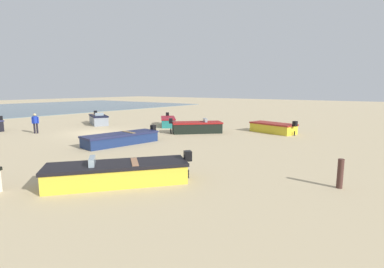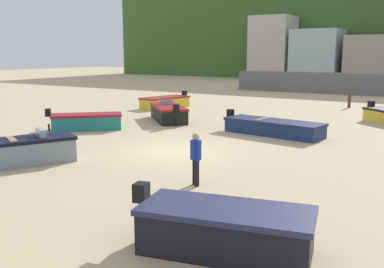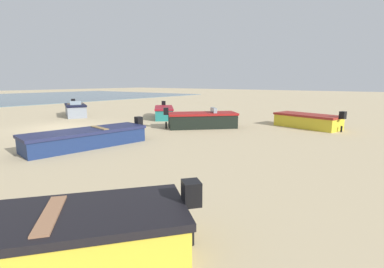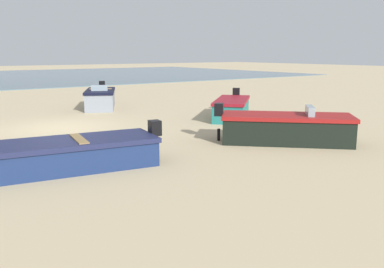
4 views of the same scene
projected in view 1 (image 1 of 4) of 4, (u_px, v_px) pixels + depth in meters
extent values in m
plane|color=tan|center=(95.00, 133.00, 23.85)|extent=(160.00, 160.00, 0.00)
cube|color=gold|center=(273.00, 129.00, 23.83)|extent=(2.31, 3.85, 0.68)
cube|color=maroon|center=(273.00, 124.00, 23.77)|extent=(2.41, 3.96, 0.12)
cube|color=black|center=(295.00, 124.00, 22.23)|extent=(0.38, 0.35, 0.40)
cylinder|color=black|center=(294.00, 133.00, 22.35)|extent=(0.12, 0.12, 0.34)
cube|color=#1F726E|center=(168.00, 122.00, 28.10)|extent=(3.37, 3.27, 0.71)
cube|color=maroon|center=(168.00, 118.00, 28.04)|extent=(3.50, 3.40, 0.12)
cube|color=black|center=(167.00, 114.00, 29.89)|extent=(0.42, 0.42, 0.40)
cylinder|color=black|center=(167.00, 122.00, 30.01)|extent=(0.14, 0.14, 0.36)
cube|color=gray|center=(99.00, 120.00, 29.27)|extent=(2.70, 3.61, 0.82)
cube|color=black|center=(98.00, 116.00, 29.19)|extent=(2.82, 3.74, 0.12)
cube|color=black|center=(95.00, 113.00, 30.82)|extent=(0.41, 0.39, 0.40)
cylinder|color=black|center=(96.00, 121.00, 30.95)|extent=(0.13, 0.13, 0.41)
cube|color=#8C9EA8|center=(99.00, 114.00, 28.64)|extent=(0.80, 0.53, 0.28)
cube|color=olive|center=(98.00, 115.00, 29.56)|extent=(1.11, 0.72, 0.08)
cube|color=gold|center=(118.00, 175.00, 11.06)|extent=(4.93, 4.36, 0.68)
cube|color=black|center=(117.00, 165.00, 11.00)|extent=(5.06, 4.48, 0.12)
cube|color=black|center=(188.00, 156.00, 11.66)|extent=(0.42, 0.42, 0.40)
cylinder|color=black|center=(188.00, 174.00, 11.78)|extent=(0.14, 0.14, 0.34)
cube|color=#8C9EA8|center=(92.00, 161.00, 10.74)|extent=(0.71, 0.82, 0.28)
cube|color=#9B6B4B|center=(135.00, 162.00, 11.15)|extent=(0.98, 1.14, 0.08)
cube|color=black|center=(0.00, 118.00, 24.85)|extent=(0.34, 0.37, 0.40)
cylinder|color=black|center=(1.00, 128.00, 24.98)|extent=(0.12, 0.12, 0.42)
cube|color=navy|center=(121.00, 140.00, 18.89)|extent=(5.01, 2.23, 0.60)
cube|color=#1E2449|center=(121.00, 134.00, 18.83)|extent=(5.13, 2.32, 0.12)
cube|color=black|center=(153.00, 128.00, 20.60)|extent=(0.33, 0.36, 0.40)
cylinder|color=black|center=(153.00, 137.00, 20.71)|extent=(0.11, 0.11, 0.30)
cube|color=olive|center=(129.00, 132.00, 19.24)|extent=(0.43, 1.29, 0.08)
cube|color=black|center=(197.00, 128.00, 23.79)|extent=(3.85, 3.79, 0.77)
cube|color=maroon|center=(197.00, 123.00, 23.72)|extent=(3.98, 3.92, 0.12)
cube|color=black|center=(171.00, 121.00, 23.35)|extent=(0.42, 0.42, 0.40)
cylinder|color=black|center=(171.00, 131.00, 23.48)|extent=(0.14, 0.14, 0.39)
cube|color=#8C9EA8|center=(205.00, 120.00, 23.80)|extent=(0.76, 0.78, 0.28)
cylinder|color=#4A2D27|center=(340.00, 174.00, 10.54)|extent=(0.22, 0.22, 1.08)
cylinder|color=black|center=(37.00, 128.00, 23.46)|extent=(0.20, 0.20, 0.82)
cylinder|color=black|center=(34.00, 128.00, 23.41)|extent=(0.20, 0.20, 0.82)
cylinder|color=#182E9F|center=(35.00, 120.00, 23.33)|extent=(0.48, 0.48, 0.58)
cylinder|color=#182E9F|center=(38.00, 120.00, 23.39)|extent=(0.13, 0.13, 0.54)
cylinder|color=#182E9F|center=(32.00, 120.00, 23.28)|extent=(0.13, 0.13, 0.54)
sphere|color=tan|center=(35.00, 115.00, 23.26)|extent=(0.31, 0.31, 0.22)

